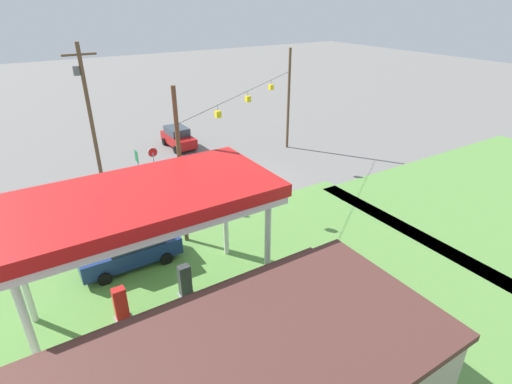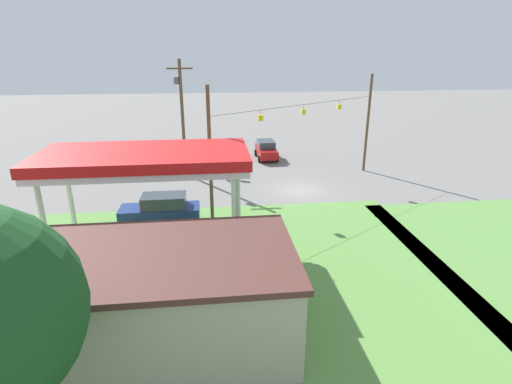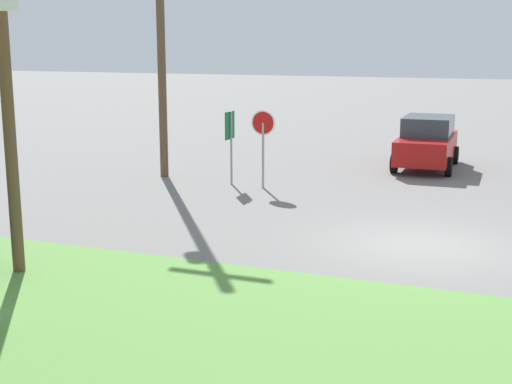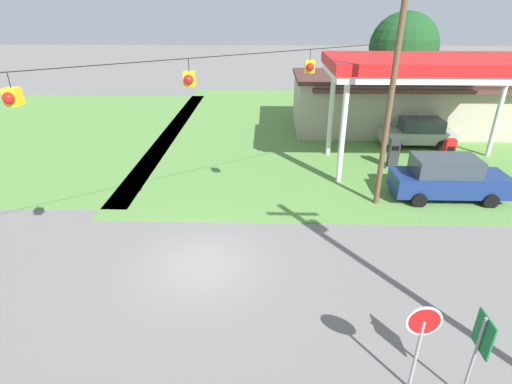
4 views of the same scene
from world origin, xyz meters
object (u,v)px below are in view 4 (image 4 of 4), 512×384
(stop_sign_roadside, at_px, (422,331))
(route_sign, at_px, (480,342))
(fuel_pump_near, at_px, (393,154))
(gas_station_canopy, at_px, (437,68))
(car_at_pumps_front, at_px, (447,178))
(fuel_pump_far, at_px, (448,155))
(gas_station_store, at_px, (405,103))
(tree_behind_station, at_px, (403,47))
(car_at_pumps_rear, at_px, (417,132))

(stop_sign_roadside, height_order, route_sign, stop_sign_roadside)
(fuel_pump_near, height_order, stop_sign_roadside, stop_sign_roadside)
(gas_station_canopy, relative_size, route_sign, 4.59)
(car_at_pumps_front, bearing_deg, gas_station_canopy, 88.03)
(fuel_pump_far, height_order, route_sign, route_sign)
(gas_station_store, bearing_deg, fuel_pump_near, -110.01)
(car_at_pumps_front, relative_size, route_sign, 2.16)
(fuel_pump_near, distance_m, tree_behind_station, 13.93)
(car_at_pumps_front, height_order, route_sign, route_sign)
(car_at_pumps_rear, relative_size, stop_sign_roadside, 1.82)
(car_at_pumps_rear, xyz_separation_m, tree_behind_station, (1.14, 8.85, 4.27))
(car_at_pumps_rear, distance_m, stop_sign_roadside, 19.17)
(gas_station_store, distance_m, car_at_pumps_front, 11.51)
(gas_station_store, bearing_deg, fuel_pump_far, -88.08)
(fuel_pump_near, height_order, tree_behind_station, tree_behind_station)
(car_at_pumps_front, relative_size, tree_behind_station, 0.66)
(gas_station_store, xyz_separation_m, route_sign, (-5.08, -22.05, -0.25))
(stop_sign_roadside, bearing_deg, gas_station_canopy, -109.43)
(gas_station_canopy, relative_size, fuel_pump_far, 6.45)
(fuel_pump_far, relative_size, car_at_pumps_rear, 0.38)
(stop_sign_roadside, relative_size, tree_behind_station, 0.32)
(route_sign, bearing_deg, car_at_pumps_front, 70.81)
(fuel_pump_near, height_order, fuel_pump_far, same)
(gas_station_canopy, height_order, gas_station_store, gas_station_canopy)
(route_sign, bearing_deg, fuel_pump_near, 80.89)
(gas_station_store, relative_size, fuel_pump_far, 9.19)
(gas_station_canopy, relative_size, car_at_pumps_rear, 2.42)
(car_at_pumps_front, distance_m, tree_behind_station, 17.20)
(fuel_pump_near, distance_m, stop_sign_roadside, 14.77)
(fuel_pump_near, relative_size, route_sign, 0.71)
(tree_behind_station, bearing_deg, car_at_pumps_front, -98.05)
(gas_station_canopy, relative_size, tree_behind_station, 1.40)
(car_at_pumps_front, height_order, stop_sign_roadside, stop_sign_roadside)
(fuel_pump_near, height_order, car_at_pumps_rear, car_at_pumps_rear)
(car_at_pumps_rear, distance_m, tree_behind_station, 9.90)
(gas_station_canopy, height_order, fuel_pump_far, gas_station_canopy)
(fuel_pump_far, height_order, stop_sign_roadside, stop_sign_roadside)
(fuel_pump_near, relative_size, car_at_pumps_front, 0.33)
(gas_station_store, xyz_separation_m, fuel_pump_near, (-2.75, -7.56, -1.15))
(car_at_pumps_front, bearing_deg, car_at_pumps_rear, 80.98)
(gas_station_canopy, xyz_separation_m, gas_station_store, (1.25, 7.55, -3.47))
(fuel_pump_near, bearing_deg, car_at_pumps_rear, 56.15)
(stop_sign_roadside, bearing_deg, car_at_pumps_front, -115.21)
(fuel_pump_far, distance_m, route_sign, 15.47)
(fuel_pump_far, bearing_deg, tree_behind_station, 86.77)
(car_at_pumps_front, bearing_deg, route_sign, -109.38)
(gas_station_store, distance_m, route_sign, 22.63)
(car_at_pumps_rear, relative_size, tree_behind_station, 0.58)
(gas_station_store, bearing_deg, car_at_pumps_front, -96.85)
(gas_station_store, bearing_deg, route_sign, -102.97)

